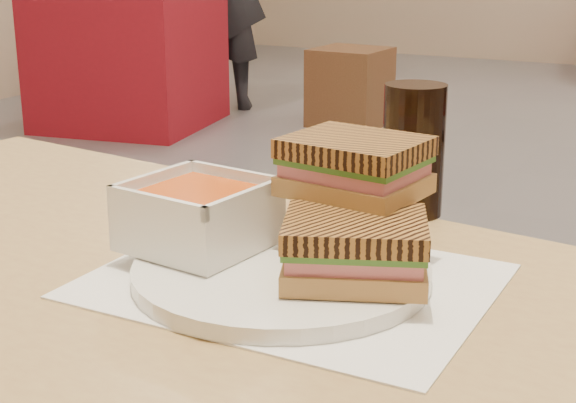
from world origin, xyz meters
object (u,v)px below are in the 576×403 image
at_px(bg_table_0, 129,58).
at_px(bg_chair_0r, 350,87).
at_px(panini_lower, 355,248).
at_px(bg_chair_0l, 119,75).
at_px(soup_bowl, 199,217).
at_px(plate, 281,272).
at_px(cola_glass, 413,150).

relative_size(bg_table_0, bg_chair_0r, 2.29).
bearing_deg(panini_lower, bg_chair_0l, 130.75).
bearing_deg(panini_lower, soup_bowl, 177.15).
height_order(plate, soup_bowl, soup_bowl).
distance_m(cola_glass, bg_chair_0r, 4.03).
bearing_deg(plate, bg_chair_0r, 112.47).
bearing_deg(soup_bowl, bg_chair_0r, 111.37).
height_order(bg_table_0, bg_chair_0l, bg_table_0).
bearing_deg(cola_glass, bg_table_0, 131.96).
relative_size(soup_bowl, cola_glass, 0.91).
xyz_separation_m(soup_bowl, bg_table_0, (-2.64, 3.30, -0.41)).
distance_m(soup_bowl, panini_lower, 0.16).
xyz_separation_m(panini_lower, bg_chair_0l, (-3.18, 3.69, -0.58)).
distance_m(cola_glass, bg_chair_0l, 4.71).
xyz_separation_m(cola_glass, bg_table_0, (-2.76, 3.07, -0.44)).
bearing_deg(panini_lower, plate, 178.09).
relative_size(panini_lower, bg_chair_0r, 0.33).
bearing_deg(bg_table_0, bg_chair_0l, 135.25).
bearing_deg(bg_chair_0r, panini_lower, -66.67).
bearing_deg(soup_bowl, panini_lower, -2.85).
relative_size(cola_glass, bg_chair_0r, 0.32).
distance_m(plate, bg_chair_0r, 4.23).
bearing_deg(cola_glass, bg_chair_0l, 132.34).
distance_m(bg_table_0, bg_chair_0l, 0.57).
height_order(bg_chair_0l, bg_chair_0r, bg_chair_0r).
bearing_deg(plate, soup_bowl, 176.41).
bearing_deg(soup_bowl, bg_table_0, 128.62).
xyz_separation_m(panini_lower, cola_glass, (-0.03, 0.24, 0.03)).
bearing_deg(soup_bowl, bg_chair_0l, 129.38).
bearing_deg(bg_table_0, panini_lower, -49.81).
height_order(soup_bowl, bg_table_0, soup_bowl).
xyz_separation_m(soup_bowl, bg_chair_0r, (-1.51, 3.87, -0.57)).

